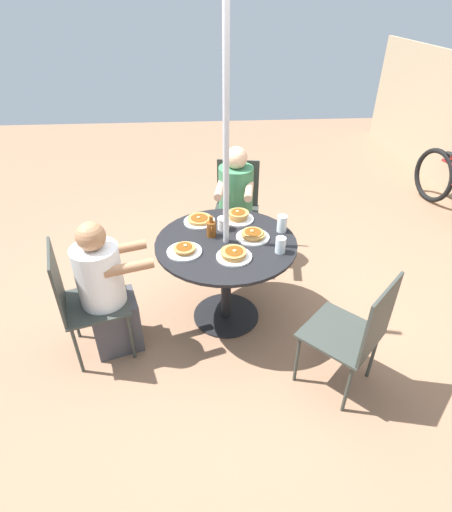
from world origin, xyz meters
name	(u,v)px	position (x,y,z in m)	size (l,w,h in m)	color
ground_plane	(226,315)	(0.00, 0.00, 0.00)	(12.00, 12.00, 0.00)	#8C664C
patio_table	(226,258)	(0.00, 0.00, 0.60)	(1.07, 1.07, 0.75)	black
umbrella_pole	(226,190)	(0.00, 0.00, 1.16)	(0.04, 0.04, 2.33)	#ADADB2
patio_chair_north	(80,297)	(0.31, -1.05, 0.53)	(0.55, 0.55, 0.93)	#333833
diner_north	(107,294)	(0.26, -0.87, 0.50)	(0.44, 0.55, 1.09)	#3D3D42
patio_chair_east	(356,331)	(0.78, 0.77, 0.53)	(0.63, 0.63, 0.93)	#333833
patio_chair_south	(237,203)	(-1.08, 0.19, 0.53)	(0.51, 0.51, 0.93)	#333833
diner_south	(235,211)	(-0.90, 0.16, 0.53)	(0.55, 0.40, 1.16)	gray
pancake_plate_a	(185,250)	(0.13, -0.31, 0.76)	(0.25, 0.25, 0.06)	white
pancake_plate_b	(234,255)	(0.22, 0.04, 0.77)	(0.25, 0.25, 0.07)	white
pancake_plate_c	(238,216)	(-0.33, 0.12, 0.78)	(0.25, 0.25, 0.08)	white
pancake_plate_d	(199,220)	(-0.31, -0.19, 0.76)	(0.25, 0.25, 0.05)	white
pancake_plate_e	(253,235)	(-0.04, 0.21, 0.77)	(0.25, 0.25, 0.06)	white
syrup_bottle	(211,228)	(-0.09, -0.11, 0.81)	(0.10, 0.07, 0.17)	brown
coffee_cup	(223,224)	(-0.19, -0.01, 0.79)	(0.09, 0.09, 0.10)	white
drinking_glass_a	(280,245)	(0.17, 0.38, 0.80)	(0.07, 0.07, 0.12)	silver
drinking_glass_b	(282,224)	(-0.12, 0.45, 0.81)	(0.08, 0.08, 0.13)	silver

